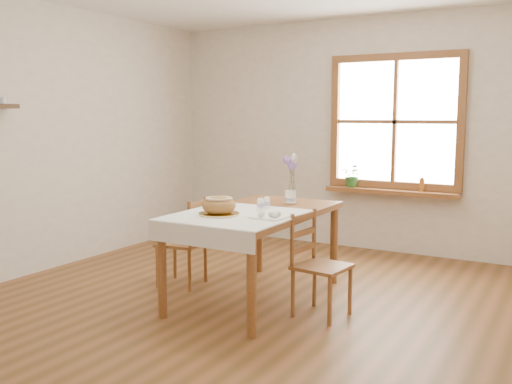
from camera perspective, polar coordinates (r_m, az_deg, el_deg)
ground at (r=4.61m, az=-1.90°, el=-11.61°), size 5.00×5.00×0.00m
room_walls at (r=4.35m, az=-2.00°, el=10.12°), size 4.60×5.10×2.65m
window at (r=6.42m, az=13.74°, el=6.84°), size 1.46×0.08×1.46m
window_sill at (r=6.41m, az=13.36°, el=0.03°), size 1.46×0.20×0.05m
dining_table at (r=4.68m, az=0.00°, el=-2.85°), size 0.90×1.60×0.75m
table_linen at (r=4.41m, az=-1.97°, el=-2.33°), size 0.91×0.99×0.01m
chair_left at (r=5.17m, az=-7.46°, el=-4.95°), size 0.44×0.43×0.79m
chair_right at (r=4.38m, az=6.62°, el=-7.27°), size 0.43×0.41×0.79m
bread_plate at (r=4.39m, az=-3.72°, el=-2.21°), size 0.32×0.32×0.02m
bread_loaf at (r=4.38m, az=-3.73°, el=-1.19°), size 0.26×0.26×0.14m
egg_napkin at (r=4.27m, az=1.31°, el=-2.53°), size 0.26×0.22×0.01m
eggs at (r=4.26m, az=1.31°, el=-2.17°), size 0.20×0.18×0.04m
salt_shaker at (r=4.59m, az=0.44°, el=-1.21°), size 0.07×0.07×0.10m
pepper_shaker at (r=4.68m, az=1.06°, el=-1.05°), size 0.07×0.07×0.10m
flower_vase at (r=5.00m, az=3.47°, el=-0.58°), size 0.12×0.12×0.11m
lavender_bouquet at (r=4.97m, az=3.49°, el=1.85°), size 0.17×0.17×0.32m
potted_plant at (r=6.53m, az=9.65°, el=1.39°), size 0.29×0.31×0.20m
amber_bottle at (r=6.31m, az=16.25°, el=0.74°), size 0.06×0.06×0.15m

